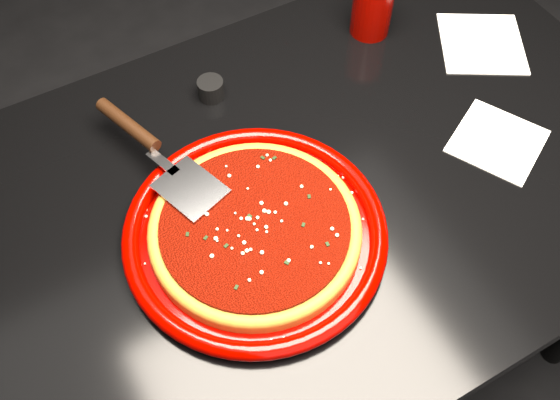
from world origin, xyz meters
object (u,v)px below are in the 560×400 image
Objects in this scene: plate at (255,232)px; cup at (372,8)px; table at (314,277)px; ramekin at (211,89)px; pizza_server at (158,152)px.

plate is 0.52m from cup.
ramekin is at bearing 109.48° from table.
table is 0.56m from cup.
table is 11.35× the size of cup.
table is 25.71× the size of ramekin.
table is 0.50m from pizza_server.
cup is at bearing 1.10° from ramekin.
cup is (0.41, 0.30, 0.04)m from plate.
plate is 1.19× the size of pizza_server.
table is 3.56× the size of pizza_server.
plate is (-0.16, -0.05, 0.39)m from table.
plate reaches higher than table.
cup is at bearing 44.45° from table.
plate is 0.20m from pizza_server.
plate is at bearing -103.23° from ramekin.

